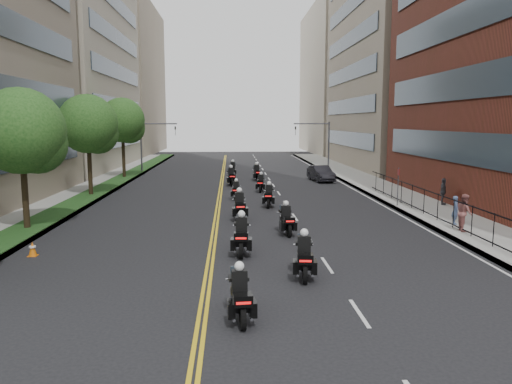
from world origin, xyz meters
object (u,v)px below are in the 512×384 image
Objects in this scene: motorcycle_5 at (269,197)px; motorcycle_7 at (261,184)px; pedestrian_c at (443,192)px; traffic_cone at (33,249)px; pedestrian_a at (456,210)px; motorcycle_2 at (241,237)px; motorcycle_6 at (236,191)px; motorcycle_0 at (240,297)px; motorcycle_8 at (231,177)px; motorcycle_10 at (233,170)px; motorcycle_4 at (240,207)px; motorcycle_1 at (304,258)px; parked_sedan at (321,173)px; pedestrian_b at (465,212)px; motorcycle_9 at (257,173)px; motorcycle_3 at (286,221)px.

motorcycle_7 is at bearing 98.25° from motorcycle_5.
pedestrian_c is 25.09m from traffic_cone.
pedestrian_a reaches higher than traffic_cone.
motorcycle_7 is at bearing 86.35° from motorcycle_2.
motorcycle_0 is at bearing -86.73° from motorcycle_6.
motorcycle_10 is at bearing 82.83° from motorcycle_8.
motorcycle_5 is 1.30× the size of pedestrian_c.
motorcycle_0 is 23.02m from pedestrian_c.
motorcycle_6 is at bearing 84.66° from motorcycle_0.
motorcycle_4 reaches higher than motorcycle_7.
pedestrian_a is at bearing -14.49° from motorcycle_4.
motorcycle_1 reaches higher than parked_sedan.
motorcycle_0 is at bearing -93.24° from motorcycle_4.
motorcycle_1 is 15.28m from motorcycle_5.
motorcycle_5 is 12.63m from pedestrian_b.
parked_sedan is (8.35, 33.21, 0.07)m from motorcycle_0.
motorcycle_8 is 4.01× the size of traffic_cone.
motorcycle_6 is at bearing 129.83° from motorcycle_5.
motorcycle_8 is at bearing 101.39° from motorcycle_1.
motorcycle_5 is 1.12× the size of motorcycle_6.
motorcycle_9 is 19.33m from pedestrian_c.
motorcycle_0 is 1.21× the size of pedestrian_b.
motorcycle_8 is at bearing 93.24° from motorcycle_3.
traffic_cone is at bearing -111.83° from motorcycle_7.
motorcycle_3 is 8.23m from motorcycle_5.
motorcycle_2 is at bearing -92.66° from motorcycle_4.
motorcycle_5 is 14.76m from motorcycle_9.
motorcycle_6 is 16.56m from pedestrian_b.
pedestrian_c is (2.30, 7.88, -0.06)m from pedestrian_b.
motorcycle_2 is 30.54m from motorcycle_10.
traffic_cone is (-10.94, -11.80, -0.37)m from motorcycle_5.
motorcycle_7 is at bearing -139.89° from parked_sedan.
motorcycle_4 is 14.10m from pedestrian_c.
motorcycle_9 is (-0.04, 14.76, 0.03)m from motorcycle_5.
motorcycle_6 is (0.14, 22.49, -0.07)m from motorcycle_0.
motorcycle_3 is 4.45m from motorcycle_4.
motorcycle_9 is 4.49m from motorcycle_10.
motorcycle_5 reaches higher than motorcycle_6.
motorcycle_3 is at bearing -61.25° from motorcycle_4.
motorcycle_9 is 28.72m from traffic_cone.
pedestrian_a is (3.50, -21.04, 0.18)m from parked_sedan.
motorcycle_8 is 7.40m from motorcycle_10.
motorcycle_5 is 15.36m from parked_sedan.
motorcycle_6 is at bearing 98.80° from pedestrian_c.
motorcycle_1 is 7.06m from motorcycle_3.
motorcycle_2 is at bearing -99.67° from motorcycle_9.
motorcycle_8 is 1.61× the size of pedestrian_a.
pedestrian_b is at bearing -35.39° from motorcycle_5.
motorcycle_7 is (1.94, 11.66, -0.11)m from motorcycle_4.
motorcycle_4 is 20.22m from parked_sedan.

